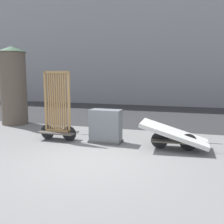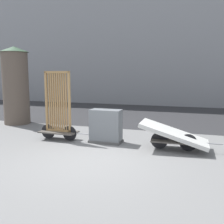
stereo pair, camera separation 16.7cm
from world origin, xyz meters
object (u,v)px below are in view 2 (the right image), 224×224
object	(u,v)px
bike_cart_with_bedframe	(58,115)
utility_cabinet	(106,127)
bike_cart_with_mattress	(174,135)
advertising_column	(16,85)

from	to	relation	value
bike_cart_with_bedframe	utility_cabinet	xyz separation A→B (m)	(1.62, 0.17, -0.33)
bike_cart_with_mattress	utility_cabinet	size ratio (longest dim) A/B	2.16
bike_cart_with_mattress	utility_cabinet	bearing A→B (deg)	174.23
bike_cart_with_bedframe	bike_cart_with_mattress	size ratio (longest dim) A/B	0.99
utility_cabinet	advertising_column	world-z (taller)	advertising_column
bike_cart_with_mattress	advertising_column	xyz separation A→B (m)	(-7.00, 1.99, 1.26)
bike_cart_with_bedframe	advertising_column	xyz separation A→B (m)	(-3.22, 1.99, 0.88)
bike_cart_with_bedframe	utility_cabinet	distance (m)	1.66
bike_cart_with_mattress	advertising_column	world-z (taller)	advertising_column
bike_cart_with_bedframe	advertising_column	bearing A→B (deg)	149.29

